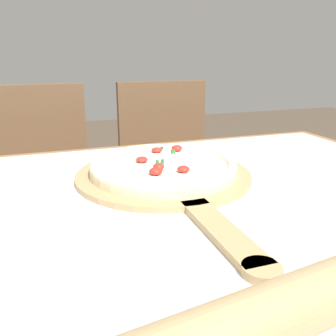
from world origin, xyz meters
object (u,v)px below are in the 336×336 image
Objects in this scene: pizza at (163,166)px; rolling_pin at (306,301)px; chair_right at (169,172)px; pizza_peel at (167,178)px; chair_left at (41,186)px.

rolling_pin is (-0.01, -0.46, 0.00)m from pizza.
pizza is 0.75m from chair_right.
chair_left is (-0.27, 0.69, -0.23)m from pizza_peel.
pizza_peel is at bearing -90.01° from pizza.
chair_left is 1.00× the size of chair_right.
pizza is at bearing 88.81° from rolling_pin.
pizza is 0.35× the size of chair_right.
pizza is 0.76m from chair_left.
chair_right is at bearing 70.09° from pizza.
rolling_pin is 1.18m from chair_right.
pizza_peel is 1.22× the size of rolling_pin.
chair_left is (-0.27, 0.67, -0.25)m from pizza.
chair_right is at bearing 70.71° from pizza_peel.
pizza is at bearing -68.25° from chair_left.
chair_left reaches higher than rolling_pin.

